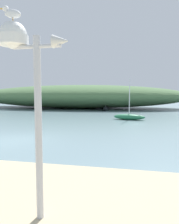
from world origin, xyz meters
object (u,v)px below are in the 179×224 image
(seagull_on_radar, at_px, (12,13))
(sailboat_inner_mooring, at_px, (129,117))
(mast_structure, at_px, (23,59))
(sailboat_mid_channel, at_px, (106,108))

(seagull_on_radar, xyz_separation_m, sailboat_inner_mooring, (1.80, 16.35, -3.40))
(mast_structure, xyz_separation_m, seagull_on_radar, (-0.18, -0.01, 0.76))
(mast_structure, height_order, sailboat_mid_channel, mast_structure)
(mast_structure, bearing_deg, sailboat_inner_mooring, 84.33)
(mast_structure, height_order, seagull_on_radar, seagull_on_radar)
(sailboat_mid_channel, bearing_deg, sailboat_inner_mooring, -72.25)
(seagull_on_radar, bearing_deg, sailboat_mid_channel, 93.81)
(sailboat_inner_mooring, distance_m, sailboat_mid_channel, 11.96)
(seagull_on_radar, relative_size, sailboat_mid_channel, 0.11)
(seagull_on_radar, bearing_deg, sailboat_inner_mooring, 83.72)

